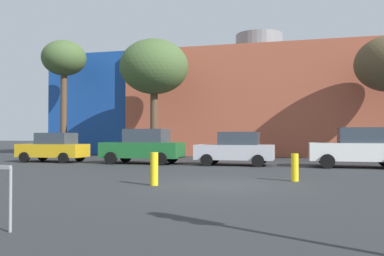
% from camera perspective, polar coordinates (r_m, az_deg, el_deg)
% --- Properties ---
extents(ground_plane, '(200.00, 200.00, 0.00)m').
position_cam_1_polar(ground_plane, '(12.71, 4.17, -7.84)').
color(ground_plane, '#2D3033').
extents(building_backdrop, '(33.97, 11.90, 10.18)m').
position_cam_1_polar(building_backdrop, '(35.49, 9.38, 3.20)').
color(building_backdrop, '#B2563D').
rests_on(building_backdrop, ground_plane).
extents(parked_car_0, '(3.86, 1.89, 1.67)m').
position_cam_1_polar(parked_car_0, '(24.68, -18.74, -2.59)').
color(parked_car_0, gold).
rests_on(parked_car_0, ground_plane).
extents(parked_car_1, '(4.30, 2.11, 1.86)m').
position_cam_1_polar(parked_car_1, '(22.14, -6.79, -2.57)').
color(parked_car_1, '#1E662D').
rests_on(parked_car_1, ground_plane).
extents(parked_car_2, '(3.91, 1.92, 1.70)m').
position_cam_1_polar(parked_car_2, '(20.83, 6.13, -2.89)').
color(parked_car_2, silver).
rests_on(parked_car_2, ground_plane).
extents(parked_car_3, '(4.35, 2.13, 1.88)m').
position_cam_1_polar(parked_car_3, '(20.77, 22.24, -2.56)').
color(parked_car_3, white).
rests_on(parked_car_3, ground_plane).
extents(bare_tree_0, '(3.28, 3.28, 8.63)m').
position_cam_1_polar(bare_tree_0, '(32.35, -17.43, 8.96)').
color(bare_tree_0, brown).
rests_on(bare_tree_0, ground_plane).
extents(bare_tree_2, '(4.58, 4.58, 7.95)m').
position_cam_1_polar(bare_tree_2, '(27.67, -5.31, 8.40)').
color(bare_tree_2, brown).
rests_on(bare_tree_2, ground_plane).
extents(bollard_yellow_0, '(0.24, 0.24, 0.99)m').
position_cam_1_polar(bollard_yellow_0, '(12.40, -5.30, -5.70)').
color(bollard_yellow_0, yellow).
rests_on(bollard_yellow_0, ground_plane).
extents(bollard_yellow_1, '(0.24, 0.24, 0.91)m').
position_cam_1_polar(bollard_yellow_1, '(13.90, 14.15, -5.35)').
color(bollard_yellow_1, yellow).
rests_on(bollard_yellow_1, ground_plane).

